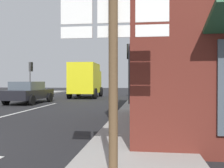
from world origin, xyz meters
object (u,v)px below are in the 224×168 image
Objects in this scene: sedan_far at (29,92)px; traffic_light_far_right at (134,69)px; route_sign_post at (113,50)px; traffic_light_far_left at (31,71)px; traffic_light_near_right at (129,60)px; delivery_truck at (86,79)px.

traffic_light_far_right is (6.83, 6.15, 1.77)m from sedan_far.
traffic_light_far_right reaches higher than sedan_far.
route_sign_post is 0.96× the size of traffic_light_far_left.
sedan_far is at bearing -137.97° from traffic_light_far_right.
traffic_light_far_right is at bearing 42.03° from sedan_far.
route_sign_post is (7.32, -12.61, 1.24)m from sedan_far.
traffic_light_far_left is at bearing 113.96° from sedan_far.
route_sign_post is at bearing -62.06° from traffic_light_far_left.
traffic_light_far_right is (10.09, -1.19, 0.06)m from traffic_light_far_left.
traffic_light_near_right is at bearing 92.41° from route_sign_post.
delivery_truck is 19.49m from route_sign_post.
traffic_light_near_right reaches higher than route_sign_post.
traffic_light_far_left is (-3.26, 7.34, 1.71)m from sedan_far.
traffic_light_near_right is 1.10× the size of traffic_light_far_right.
traffic_light_near_right is at bearing -90.00° from traffic_light_far_right.
traffic_light_far_left reaches higher than delivery_truck.
traffic_light_far_left is (-10.58, 19.95, 0.47)m from route_sign_post.
sedan_far is at bearing 172.61° from traffic_light_near_right.
traffic_light_near_right reaches higher than sedan_far.
delivery_truck is at bearing 121.54° from traffic_light_near_right.
traffic_light_near_right is at bearing -58.46° from delivery_truck.
traffic_light_far_left is (-5.71, 1.09, 0.82)m from delivery_truck.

